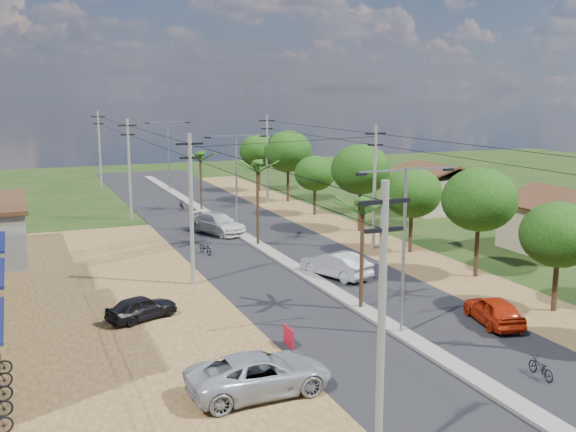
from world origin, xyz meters
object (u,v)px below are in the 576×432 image
car_red_near (494,311)px  moto_rider_east (541,368)px  car_parked_dark (142,308)px  car_parked_silver (260,375)px  roadside_sign (289,337)px  car_silver_mid (336,265)px  car_white_far (218,224)px

car_red_near → moto_rider_east: bearing=80.5°
car_parked_dark → car_parked_silver: bearing=172.9°
moto_rider_east → roadside_sign: size_ratio=1.41×
car_silver_mid → roadside_sign: size_ratio=4.36×
car_silver_mid → car_parked_silver: car_silver_mid is taller
roadside_sign → car_red_near: bearing=-5.2°
car_silver_mid → car_red_near: bearing=87.7°
roadside_sign → car_white_far: bearing=81.7°
car_red_near → car_parked_dark: 17.57m
car_parked_silver → moto_rider_east: car_parked_silver is taller
car_parked_silver → roadside_sign: (2.84, 4.00, -0.33)m
car_silver_mid → moto_rider_east: car_silver_mid is taller
car_silver_mid → moto_rider_east: 16.50m
car_silver_mid → car_white_far: 15.49m
car_red_near → roadside_sign: 10.56m
moto_rider_east → roadside_sign: (-8.13, 6.95, 0.05)m
car_white_far → car_red_near: bearing=-97.5°
car_parked_dark → car_silver_mid: bearing=-96.8°
car_white_far → car_parked_silver: size_ratio=0.97×
car_parked_silver → roadside_sign: size_ratio=5.09×
car_red_near → car_parked_silver: 13.65m
car_white_far → car_parked_silver: 29.51m
car_white_far → moto_rider_east: bearing=-104.2°
car_white_far → car_silver_mid: bearing=-100.2°
car_parked_silver → moto_rider_east: size_ratio=3.60×
car_silver_mid → car_parked_silver: size_ratio=0.86×
car_white_far → roadside_sign: (-4.00, -24.70, -0.34)m
moto_rider_east → roadside_sign: 10.69m
car_white_far → car_parked_dark: bearing=-138.7°
moto_rider_east → car_parked_dark: bearing=-37.5°
car_red_near → car_silver_mid: car_silver_mid is taller
car_silver_mid → moto_rider_east: bearing=73.5°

